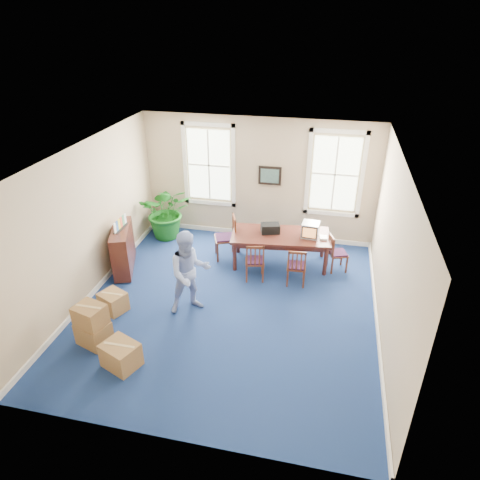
% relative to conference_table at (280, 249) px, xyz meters
% --- Properties ---
extents(floor, '(6.50, 6.50, 0.00)m').
position_rel_conference_table_xyz_m(floor, '(-0.79, -1.92, -0.39)').
color(floor, navy).
rests_on(floor, ground).
extents(ceiling, '(6.50, 6.50, 0.00)m').
position_rel_conference_table_xyz_m(ceiling, '(-0.79, -1.92, 2.81)').
color(ceiling, white).
rests_on(ceiling, ground).
extents(wall_back, '(6.50, 0.00, 6.50)m').
position_rel_conference_table_xyz_m(wall_back, '(-0.79, 1.33, 1.21)').
color(wall_back, tan).
rests_on(wall_back, ground).
extents(wall_front, '(6.50, 0.00, 6.50)m').
position_rel_conference_table_xyz_m(wall_front, '(-0.79, -5.17, 1.21)').
color(wall_front, tan).
rests_on(wall_front, ground).
extents(wall_left, '(0.00, 6.50, 6.50)m').
position_rel_conference_table_xyz_m(wall_left, '(-3.79, -1.92, 1.21)').
color(wall_left, tan).
rests_on(wall_left, ground).
extents(wall_right, '(0.00, 6.50, 6.50)m').
position_rel_conference_table_xyz_m(wall_right, '(2.21, -1.92, 1.21)').
color(wall_right, tan).
rests_on(wall_right, ground).
extents(baseboard_back, '(6.00, 0.04, 0.12)m').
position_rel_conference_table_xyz_m(baseboard_back, '(-0.79, 1.30, -0.33)').
color(baseboard_back, white).
rests_on(baseboard_back, ground).
extents(baseboard_left, '(0.04, 6.50, 0.12)m').
position_rel_conference_table_xyz_m(baseboard_left, '(-3.76, -1.92, -0.33)').
color(baseboard_left, white).
rests_on(baseboard_left, ground).
extents(baseboard_right, '(0.04, 6.50, 0.12)m').
position_rel_conference_table_xyz_m(baseboard_right, '(2.18, -1.92, -0.33)').
color(baseboard_right, white).
rests_on(baseboard_right, ground).
extents(window_left, '(1.40, 0.12, 2.20)m').
position_rel_conference_table_xyz_m(window_left, '(-2.09, 1.31, 1.51)').
color(window_left, white).
rests_on(window_left, ground).
extents(window_right, '(1.40, 0.12, 2.20)m').
position_rel_conference_table_xyz_m(window_right, '(1.11, 1.31, 1.51)').
color(window_right, white).
rests_on(window_right, ground).
extents(wall_picture, '(0.58, 0.06, 0.48)m').
position_rel_conference_table_xyz_m(wall_picture, '(-0.49, 1.28, 1.36)').
color(wall_picture, black).
rests_on(wall_picture, ground).
extents(conference_table, '(2.40, 1.31, 0.78)m').
position_rel_conference_table_xyz_m(conference_table, '(0.00, 0.00, 0.00)').
color(conference_table, '#471E17').
rests_on(conference_table, ground).
extents(crt_tv, '(0.42, 0.45, 0.35)m').
position_rel_conference_table_xyz_m(crt_tv, '(0.68, 0.05, 0.57)').
color(crt_tv, '#B7B7BC').
rests_on(crt_tv, conference_table).
extents(game_console, '(0.18, 0.22, 0.05)m').
position_rel_conference_table_xyz_m(game_console, '(0.99, 0.00, 0.42)').
color(game_console, white).
rests_on(game_console, conference_table).
extents(equipment_bag, '(0.50, 0.39, 0.22)m').
position_rel_conference_table_xyz_m(equipment_bag, '(-0.26, 0.05, 0.50)').
color(equipment_bag, black).
rests_on(equipment_bag, conference_table).
extents(chair_near_left, '(0.50, 0.50, 0.94)m').
position_rel_conference_table_xyz_m(chair_near_left, '(-0.47, -0.78, 0.08)').
color(chair_near_left, brown).
rests_on(chair_near_left, ground).
extents(chair_near_right, '(0.44, 0.44, 0.92)m').
position_rel_conference_table_xyz_m(chair_near_right, '(0.47, -0.78, 0.07)').
color(chair_near_right, brown).
rests_on(chair_near_right, ground).
extents(chair_end_left, '(0.63, 0.63, 1.09)m').
position_rel_conference_table_xyz_m(chair_end_left, '(-1.36, 0.00, 0.15)').
color(chair_end_left, brown).
rests_on(chair_end_left, ground).
extents(chair_end_right, '(0.52, 0.52, 0.91)m').
position_rel_conference_table_xyz_m(chair_end_right, '(1.36, 0.00, 0.06)').
color(chair_end_right, brown).
rests_on(chair_end_right, ground).
extents(man, '(1.08, 1.02, 1.76)m').
position_rel_conference_table_xyz_m(man, '(-1.52, -2.19, 0.49)').
color(man, '#8FA5DE').
rests_on(man, ground).
extents(credenza, '(0.81, 1.38, 1.04)m').
position_rel_conference_table_xyz_m(credenza, '(-3.54, -1.05, 0.13)').
color(credenza, '#471E17').
rests_on(credenza, ground).
extents(brochure_rack, '(0.20, 0.62, 0.27)m').
position_rel_conference_table_xyz_m(brochure_rack, '(-3.52, -1.05, 0.79)').
color(brochure_rack, '#99999E').
rests_on(brochure_rack, credenza).
extents(potted_plant, '(1.60, 1.48, 1.48)m').
position_rel_conference_table_xyz_m(potted_plant, '(-3.12, 0.74, 0.35)').
color(potted_plant, '#135D17').
rests_on(potted_plant, ground).
extents(cardboard_boxes, '(1.94, 1.94, 0.86)m').
position_rel_conference_table_xyz_m(cardboard_boxes, '(-2.74, -3.43, 0.04)').
color(cardboard_boxes, '#9C7140').
rests_on(cardboard_boxes, ground).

